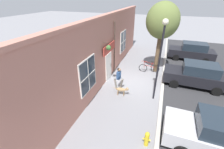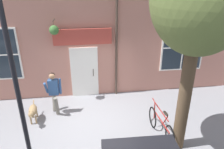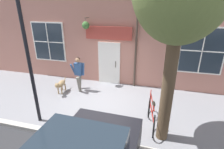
{
  "view_description": "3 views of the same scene",
  "coord_description": "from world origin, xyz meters",
  "views": [
    {
      "loc": [
        1.57,
        -10.09,
        5.97
      ],
      "look_at": [
        -1.38,
        -1.67,
        1.2
      ],
      "focal_mm": 24.0,
      "sensor_mm": 36.0,
      "label": 1
    },
    {
      "loc": [
        6.03,
        -0.23,
        4.63
      ],
      "look_at": [
        -0.91,
        0.7,
        1.46
      ],
      "focal_mm": 35.0,
      "sensor_mm": 36.0,
      "label": 2
    },
    {
      "loc": [
        5.76,
        2.01,
        3.82
      ],
      "look_at": [
        -0.98,
        0.21,
        0.97
      ],
      "focal_mm": 28.0,
      "sensor_mm": 36.0,
      "label": 3
    }
  ],
  "objects": [
    {
      "name": "ground_plane",
      "position": [
        0.0,
        0.0,
        0.0
      ],
      "size": [
        90.0,
        90.0,
        0.0
      ],
      "primitive_type": "plane",
      "color": "gray"
    },
    {
      "name": "dog_on_leash",
      "position": [
        -0.54,
        -2.08,
        0.42
      ],
      "size": [
        1.08,
        0.34,
        0.65
      ],
      "color": "#997A51",
      "rests_on": "ground_plane"
    },
    {
      "name": "street_tree_by_curb",
      "position": [
        1.25,
        2.41,
        4.12
      ],
      "size": [
        2.49,
        2.24,
        5.61
      ],
      "color": "brown",
      "rests_on": "ground_plane"
    },
    {
      "name": "street_lamp",
      "position": [
        1.5,
        -1.75,
        3.21
      ],
      "size": [
        0.32,
        0.32,
        4.93
      ],
      "color": "black",
      "rests_on": "ground_plane"
    },
    {
      "name": "pedestrian_walking",
      "position": [
        -0.99,
        -1.37,
        0.96
      ],
      "size": [
        0.7,
        0.57,
        1.62
      ],
      "color": "#6B665B",
      "rests_on": "ground_plane"
    },
    {
      "name": "leaning_bicycle",
      "position": [
        0.73,
        2.02,
        0.38
      ],
      "size": [
        1.72,
        0.26,
        1.01
      ],
      "color": "black",
      "rests_on": "ground_plane"
    },
    {
      "name": "storefront_facade",
      "position": [
        -2.34,
        -0.0,
        2.42
      ],
      "size": [
        0.95,
        18.0,
        4.84
      ],
      "color": "#B27566",
      "rests_on": "ground_plane"
    }
  ]
}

